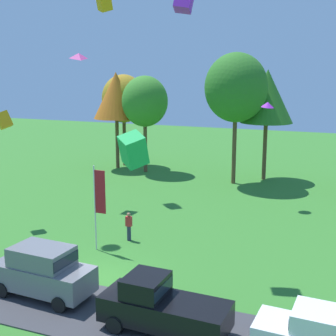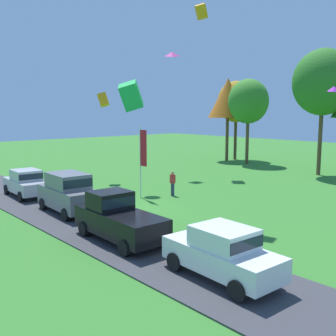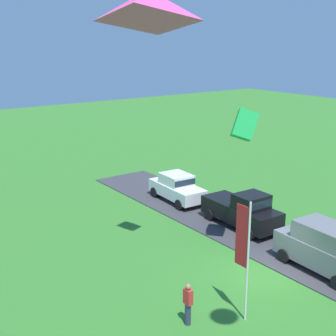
{
  "view_description": "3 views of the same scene",
  "coord_description": "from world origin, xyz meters",
  "px_view_note": "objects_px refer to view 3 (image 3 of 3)",
  "views": [
    {
      "loc": [
        11.02,
        -18.31,
        9.97
      ],
      "look_at": [
        1.09,
        6.5,
        4.31
      ],
      "focal_mm": 50.0,
      "sensor_mm": 36.0,
      "label": 1
    },
    {
      "loc": [
        18.89,
        -12.86,
        5.79
      ],
      "look_at": [
        0.22,
        3.82,
        2.2
      ],
      "focal_mm": 42.0,
      "sensor_mm": 36.0,
      "label": 2
    },
    {
      "loc": [
        -13.07,
        15.04,
        10.52
      ],
      "look_at": [
        1.31,
        4.58,
        5.59
      ],
      "focal_mm": 50.0,
      "sensor_mm": 36.0,
      "label": 3
    }
  ],
  "objects_px": {
    "flag_banner": "(244,245)",
    "kite_box_trailing_tail": "(245,125)",
    "person_watching_sky": "(188,304)",
    "kite_diamond_mid_center": "(149,6)",
    "car_sedan_far_end": "(177,187)",
    "car_suv_mid_row": "(324,246)",
    "car_pickup_by_flagpole": "(243,210)"
  },
  "relations": [
    {
      "from": "flag_banner",
      "to": "kite_box_trailing_tail",
      "type": "height_order",
      "value": "kite_box_trailing_tail"
    },
    {
      "from": "person_watching_sky",
      "to": "kite_diamond_mid_center",
      "type": "xyz_separation_m",
      "value": [
        -7.02,
        6.34,
        10.04
      ]
    },
    {
      "from": "car_sedan_far_end",
      "to": "person_watching_sky",
      "type": "distance_m",
      "value": 13.96
    },
    {
      "from": "car_suv_mid_row",
      "to": "car_pickup_by_flagpole",
      "type": "distance_m",
      "value": 5.98
    },
    {
      "from": "kite_diamond_mid_center",
      "to": "person_watching_sky",
      "type": "bearing_deg",
      "value": -42.08
    },
    {
      "from": "kite_box_trailing_tail",
      "to": "flag_banner",
      "type": "bearing_deg",
      "value": 136.33
    },
    {
      "from": "car_pickup_by_flagpole",
      "to": "person_watching_sky",
      "type": "bearing_deg",
      "value": 123.35
    },
    {
      "from": "car_pickup_by_flagpole",
      "to": "person_watching_sky",
      "type": "relative_size",
      "value": 2.96
    },
    {
      "from": "kite_diamond_mid_center",
      "to": "kite_box_trailing_tail",
      "type": "bearing_deg",
      "value": -49.95
    },
    {
      "from": "person_watching_sky",
      "to": "kite_box_trailing_tail",
      "type": "bearing_deg",
      "value": -61.03
    },
    {
      "from": "car_suv_mid_row",
      "to": "kite_diamond_mid_center",
      "type": "relative_size",
      "value": 4.27
    },
    {
      "from": "car_sedan_far_end",
      "to": "person_watching_sky",
      "type": "height_order",
      "value": "car_sedan_far_end"
    },
    {
      "from": "kite_diamond_mid_center",
      "to": "car_sedan_far_end",
      "type": "bearing_deg",
      "value": -38.09
    },
    {
      "from": "car_pickup_by_flagpole",
      "to": "flag_banner",
      "type": "height_order",
      "value": "flag_banner"
    },
    {
      "from": "person_watching_sky",
      "to": "kite_diamond_mid_center",
      "type": "relative_size",
      "value": 1.56
    },
    {
      "from": "flag_banner",
      "to": "car_pickup_by_flagpole",
      "type": "bearing_deg",
      "value": -45.25
    },
    {
      "from": "flag_banner",
      "to": "kite_diamond_mid_center",
      "type": "bearing_deg",
      "value": 126.62
    },
    {
      "from": "flag_banner",
      "to": "kite_box_trailing_tail",
      "type": "relative_size",
      "value": 3.75
    },
    {
      "from": "person_watching_sky",
      "to": "car_sedan_far_end",
      "type": "bearing_deg",
      "value": -35.39
    },
    {
      "from": "car_sedan_far_end",
      "to": "kite_diamond_mid_center",
      "type": "height_order",
      "value": "kite_diamond_mid_center"
    },
    {
      "from": "person_watching_sky",
      "to": "flag_banner",
      "type": "distance_m",
      "value": 3.07
    },
    {
      "from": "car_sedan_far_end",
      "to": "car_pickup_by_flagpole",
      "type": "bearing_deg",
      "value": -176.82
    },
    {
      "from": "car_suv_mid_row",
      "to": "person_watching_sky",
      "type": "height_order",
      "value": "car_suv_mid_row"
    },
    {
      "from": "car_pickup_by_flagpole",
      "to": "car_sedan_far_end",
      "type": "distance_m",
      "value": 5.85
    },
    {
      "from": "car_suv_mid_row",
      "to": "kite_diamond_mid_center",
      "type": "bearing_deg",
      "value": 115.23
    },
    {
      "from": "person_watching_sky",
      "to": "flag_banner",
      "type": "bearing_deg",
      "value": -112.89
    },
    {
      "from": "person_watching_sky",
      "to": "kite_box_trailing_tail",
      "type": "height_order",
      "value": "kite_box_trailing_tail"
    },
    {
      "from": "car_suv_mid_row",
      "to": "flag_banner",
      "type": "xyz_separation_m",
      "value": [
        -0.44,
        5.73,
        1.77
      ]
    },
    {
      "from": "car_pickup_by_flagpole",
      "to": "kite_diamond_mid_center",
      "type": "relative_size",
      "value": 4.61
    },
    {
      "from": "car_pickup_by_flagpole",
      "to": "kite_diamond_mid_center",
      "type": "xyz_separation_m",
      "value": [
        -12.56,
        14.75,
        9.81
      ]
    },
    {
      "from": "car_suv_mid_row",
      "to": "kite_box_trailing_tail",
      "type": "xyz_separation_m",
      "value": [
        3.67,
        1.81,
        5.31
      ]
    },
    {
      "from": "kite_box_trailing_tail",
      "to": "kite_diamond_mid_center",
      "type": "relative_size",
      "value": 1.18
    }
  ]
}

